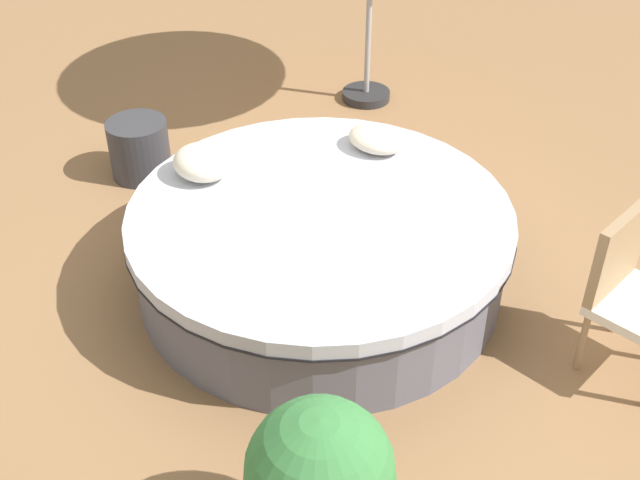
# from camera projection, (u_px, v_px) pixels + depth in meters

# --- Properties ---
(ground_plane) EXTENTS (16.00, 16.00, 0.00)m
(ground_plane) POSITION_uv_depth(u_px,v_px,m) (320.00, 282.00, 5.38)
(ground_plane) COLOR olive
(round_bed) EXTENTS (2.44, 2.44, 0.59)m
(round_bed) POSITION_uv_depth(u_px,v_px,m) (320.00, 246.00, 5.21)
(round_bed) COLOR #595966
(round_bed) RESTS_ON ground_plane
(throw_pillow_0) EXTENTS (0.42, 0.33, 0.16)m
(throw_pillow_0) POSITION_uv_depth(u_px,v_px,m) (377.00, 139.00, 5.59)
(throw_pillow_0) COLOR beige
(throw_pillow_0) RESTS_ON round_bed
(throw_pillow_1) EXTENTS (0.41, 0.37, 0.21)m
(throw_pillow_1) POSITION_uv_depth(u_px,v_px,m) (203.00, 162.00, 5.29)
(throw_pillow_1) COLOR beige
(throw_pillow_1) RESTS_ON round_bed
(patio_chair) EXTENTS (0.57, 0.59, 0.98)m
(patio_chair) POSITION_uv_depth(u_px,v_px,m) (632.00, 285.00, 4.49)
(patio_chair) COLOR #997A56
(patio_chair) RESTS_ON ground_plane
(side_table) EXTENTS (0.47, 0.47, 0.46)m
(side_table) POSITION_uv_depth(u_px,v_px,m) (139.00, 149.00, 6.34)
(side_table) COLOR #333338
(side_table) RESTS_ON ground_plane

